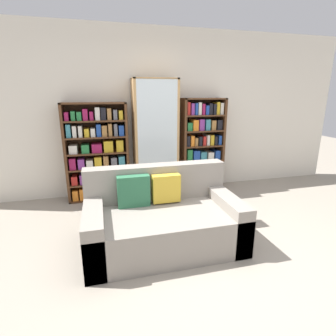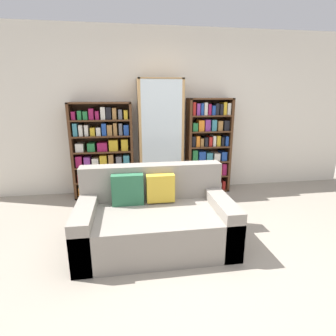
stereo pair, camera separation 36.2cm
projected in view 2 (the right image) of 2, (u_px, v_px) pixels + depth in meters
ground_plane at (201, 269)px, 2.58m from camera, size 16.00×16.00×0.00m
wall_back at (166, 113)px, 4.46m from camera, size 6.82×0.06×2.70m
couch at (155, 219)px, 2.96m from camera, size 1.68×0.96×0.85m
bookshelf_left at (103, 152)px, 4.28m from camera, size 0.97×0.32×1.54m
display_cabinet at (160, 138)px, 4.34m from camera, size 0.72×0.36×1.90m
bookshelf_right at (208, 146)px, 4.52m from camera, size 0.74×0.32×1.60m
wine_bottle at (193, 201)px, 3.83m from camera, size 0.08×0.08×0.37m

